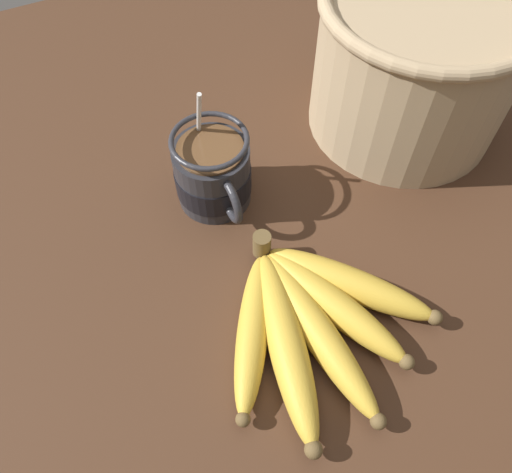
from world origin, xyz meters
TOP-DOWN VIEW (x-y plane):
  - table at (0.00, 0.00)cm, footprint 111.30×111.30cm
  - coffee_mug at (-4.71, 3.20)cm, footprint 13.19×8.86cm
  - banana_bunch at (14.88, 5.12)cm, footprint 22.56×24.10cm
  - woven_basket at (-5.99, 30.67)cm, footprint 25.31×25.31cm

SIDE VIEW (x-z plane):
  - table at x=0.00cm, z-range 0.00..3.16cm
  - banana_bunch at x=14.88cm, z-range 2.85..6.94cm
  - coffee_mug at x=-4.71cm, z-range 0.07..14.63cm
  - woven_basket at x=-5.99cm, z-range 3.58..21.28cm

